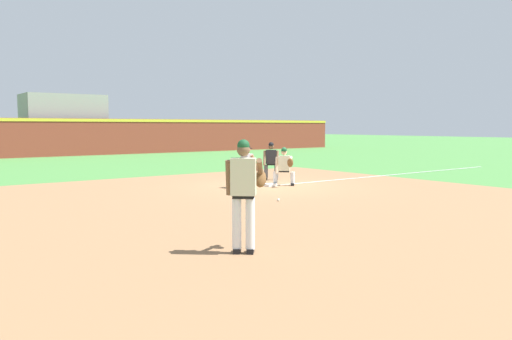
{
  "coord_description": "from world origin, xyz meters",
  "views": [
    {
      "loc": [
        -10.58,
        -13.45,
        2.07
      ],
      "look_at": [
        -4.2,
        -4.86,
        1.13
      ],
      "focal_mm": 35.0,
      "sensor_mm": 36.0,
      "label": 1
    }
  ],
  "objects_px": {
    "baseball": "(278,200)",
    "first_baseman": "(284,165)",
    "pitcher": "(245,189)",
    "baserunner": "(247,165)",
    "umpire": "(271,159)",
    "first_base_bag": "(270,185)"
  },
  "relations": [
    {
      "from": "baseball",
      "to": "first_baseman",
      "type": "bearing_deg",
      "value": 47.5
    },
    {
      "from": "first_baseman",
      "to": "umpire",
      "type": "xyz_separation_m",
      "value": [
        0.78,
        1.74,
        0.06
      ]
    },
    {
      "from": "first_baseman",
      "to": "umpire",
      "type": "distance_m",
      "value": 1.91
    },
    {
      "from": "first_baseman",
      "to": "pitcher",
      "type": "bearing_deg",
      "value": -133.85
    },
    {
      "from": "first_base_bag",
      "to": "first_baseman",
      "type": "bearing_deg",
      "value": -23.95
    },
    {
      "from": "first_baseman",
      "to": "baserunner",
      "type": "relative_size",
      "value": 0.92
    },
    {
      "from": "pitcher",
      "to": "first_baseman",
      "type": "xyz_separation_m",
      "value": [
        6.44,
        6.7,
        -0.33
      ]
    },
    {
      "from": "first_base_bag",
      "to": "baseball",
      "type": "distance_m",
      "value": 3.47
    },
    {
      "from": "baserunner",
      "to": "umpire",
      "type": "relative_size",
      "value": 1.0
    },
    {
      "from": "baseball",
      "to": "pitcher",
      "type": "distance_m",
      "value": 5.78
    },
    {
      "from": "first_base_bag",
      "to": "baserunner",
      "type": "height_order",
      "value": "baserunner"
    },
    {
      "from": "baseball",
      "to": "first_baseman",
      "type": "height_order",
      "value": "first_baseman"
    },
    {
      "from": "baserunner",
      "to": "umpire",
      "type": "height_order",
      "value": "same"
    },
    {
      "from": "baseball",
      "to": "umpire",
      "type": "bearing_deg",
      "value": 53.78
    },
    {
      "from": "first_base_bag",
      "to": "pitcher",
      "type": "xyz_separation_m",
      "value": [
        -5.96,
        -6.92,
        1.01
      ]
    },
    {
      "from": "pitcher",
      "to": "first_base_bag",
      "type": "bearing_deg",
      "value": 49.26
    },
    {
      "from": "first_baseman",
      "to": "first_base_bag",
      "type": "bearing_deg",
      "value": 156.05
    },
    {
      "from": "pitcher",
      "to": "first_baseman",
      "type": "distance_m",
      "value": 9.3
    },
    {
      "from": "first_base_bag",
      "to": "umpire",
      "type": "height_order",
      "value": "umpire"
    },
    {
      "from": "baseball",
      "to": "baserunner",
      "type": "xyz_separation_m",
      "value": [
        1.0,
        2.87,
        0.76
      ]
    },
    {
      "from": "first_base_bag",
      "to": "baseball",
      "type": "bearing_deg",
      "value": -124.23
    },
    {
      "from": "umpire",
      "to": "baseball",
      "type": "bearing_deg",
      "value": -126.22
    }
  ]
}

